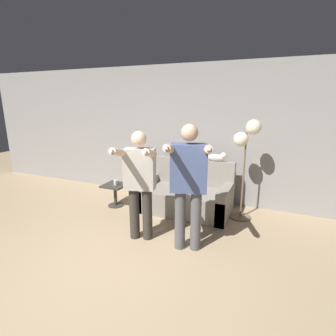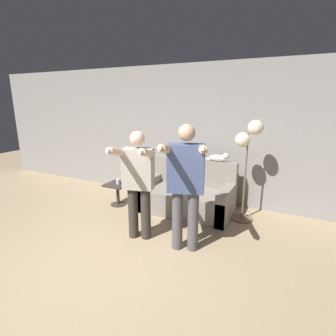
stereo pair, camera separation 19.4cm
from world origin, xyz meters
The scene contains 9 objects.
ground_plane centered at (0.00, 0.00, 0.00)m, with size 16.00×16.00×0.00m, color tan.
wall_back centered at (0.00, 2.89, 1.30)m, with size 10.00×0.05×2.60m.
couch centered at (0.33, 2.26, 0.28)m, with size 1.60×0.84×0.89m.
person_left centered at (0.08, 1.06, 0.89)m, with size 0.60×0.75×1.55m.
person_right centered at (0.79, 1.06, 0.97)m, with size 0.64×0.76×1.66m.
cat centered at (0.80, 2.57, 0.96)m, with size 0.45×0.12×0.16m.
floor_lamp centered at (1.31, 2.34, 1.29)m, with size 0.42×0.35×1.65m.
side_table centered at (-0.95, 1.94, 0.30)m, with size 0.41×0.41×0.42m.
cup centered at (-0.92, 1.93, 0.47)m, with size 0.07×0.07×0.09m.
Camera 2 is at (1.95, -1.85, 1.93)m, focal length 28.00 mm.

